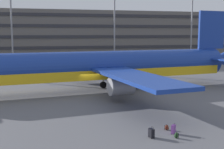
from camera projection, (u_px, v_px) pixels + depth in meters
name	position (u px, v px, depth m)	size (l,w,h in m)	color
ground_plane	(90.00, 93.00, 37.42)	(600.00, 600.00, 0.00)	#5B5B60
terminal_structure	(59.00, 36.00, 81.77)	(126.30, 16.70, 13.18)	#605B56
airliner	(100.00, 67.00, 38.88)	(42.92, 34.94, 10.61)	navy
light_mast_left	(11.00, 15.00, 65.72)	(1.80, 0.50, 19.55)	gray
light_mast_center_left	(114.00, 0.00, 70.91)	(1.80, 0.50, 26.69)	gray
light_mast_center_right	(192.00, 7.00, 76.01)	(1.80, 0.50, 24.30)	gray
suitcase_upright	(151.00, 133.00, 21.45)	(0.34, 0.51, 0.79)	black
suitcase_laid_flat	(173.00, 129.00, 22.28)	(0.44, 0.43, 0.79)	#72388C
backpack_red	(176.00, 135.00, 21.38)	(0.37, 0.33, 0.47)	#264C26
backpack_teal	(167.00, 128.00, 23.21)	(0.43, 0.40, 0.46)	#592619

